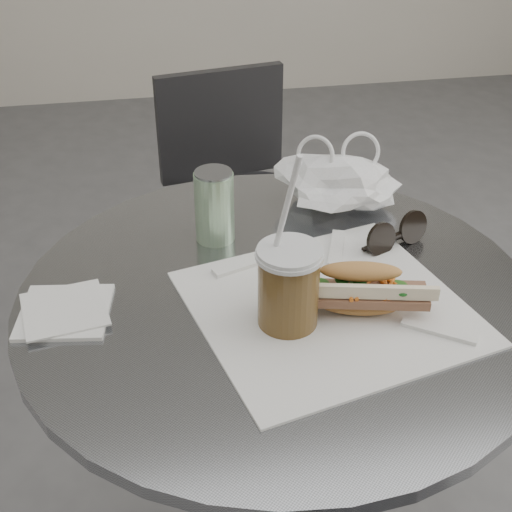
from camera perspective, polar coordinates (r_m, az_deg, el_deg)
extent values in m
cylinder|color=slate|center=(1.29, 1.45, -16.18)|extent=(0.08, 0.08, 0.71)
cylinder|color=slate|center=(1.05, 1.73, -3.28)|extent=(0.76, 0.76, 0.02)
cylinder|color=#2F2F32|center=(2.02, -0.64, -8.38)|extent=(0.37, 0.37, 0.02)
cylinder|color=#2F2F32|center=(1.87, -0.68, -3.02)|extent=(0.07, 0.07, 0.49)
cylinder|color=#2F2F32|center=(1.74, -0.73, 3.49)|extent=(0.41, 0.41, 0.02)
cube|color=#2F2F32|center=(1.84, -2.85, 10.48)|extent=(0.33, 0.08, 0.28)
cube|color=white|center=(1.01, 5.82, -4.13)|extent=(0.44, 0.42, 0.00)
ellipsoid|color=#D3884F|center=(1.00, 8.30, -3.89)|extent=(0.24, 0.12, 0.02)
cube|color=brown|center=(0.99, 8.39, -3.04)|extent=(0.19, 0.09, 0.01)
ellipsoid|color=#D3884F|center=(0.98, 8.36, -1.54)|extent=(0.24, 0.13, 0.04)
cylinder|color=brown|center=(0.95, 2.60, -2.82)|extent=(0.08, 0.08, 0.11)
cylinder|color=silver|center=(0.92, 2.70, 0.24)|extent=(0.09, 0.09, 0.01)
cylinder|color=white|center=(0.90, 2.09, 2.62)|extent=(0.04, 0.05, 0.21)
cylinder|color=black|center=(1.13, 9.98, 1.29)|extent=(0.06, 0.04, 0.06)
cylinder|color=black|center=(1.17, 12.45, 2.24)|extent=(0.06, 0.04, 0.06)
cube|color=black|center=(1.15, 11.21, 1.50)|extent=(0.02, 0.01, 0.01)
cube|color=white|center=(1.03, -15.05, -4.35)|extent=(0.14, 0.14, 0.01)
cube|color=white|center=(1.03, -15.09, -4.14)|extent=(0.13, 0.13, 0.00)
cylinder|color=#62A45F|center=(1.14, -3.34, 3.95)|extent=(0.06, 0.06, 0.12)
cylinder|color=slate|center=(1.11, -3.45, 6.66)|extent=(0.06, 0.06, 0.00)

